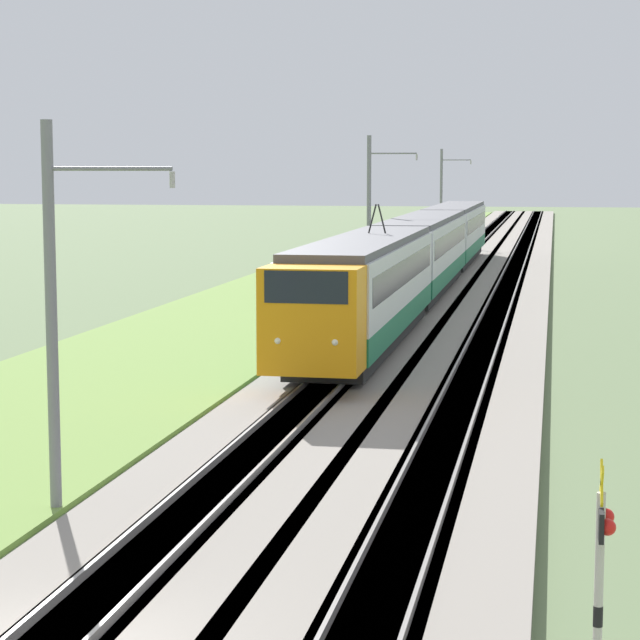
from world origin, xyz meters
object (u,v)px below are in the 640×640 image
at_px(crossing_signal_far, 601,563).
at_px(catenary_mast_far, 442,197).
at_px(passenger_train, 424,250).
at_px(catenary_mast_near, 55,313).
at_px(catenary_mast_mid, 370,214).

bearing_deg(crossing_signal_far, catenary_mast_far, 96.32).
bearing_deg(passenger_train, crossing_signal_far, 8.41).
xyz_separation_m(passenger_train, catenary_mast_far, (40.87, 2.76, 1.73)).
xyz_separation_m(crossing_signal_far, catenary_mast_near, (7.20, 9.81, 1.96)).
height_order(passenger_train, catenary_mast_near, catenary_mast_near).
relative_size(catenary_mast_mid, catenary_mast_far, 1.01).
height_order(crossing_signal_far, catenary_mast_far, catenary_mast_far).
bearing_deg(crossing_signal_far, catenary_mast_near, 143.72).
bearing_deg(catenary_mast_near, passenger_train, -3.90).
height_order(passenger_train, crossing_signal_far, passenger_train).
bearing_deg(passenger_train, catenary_mast_near, -3.90).
relative_size(passenger_train, catenary_mast_mid, 7.34).
bearing_deg(catenary_mast_near, catenary_mast_mid, 0.01).
xyz_separation_m(catenary_mast_near, catenary_mast_mid, (40.66, 0.01, 0.38)).
bearing_deg(passenger_train, catenary_mast_mid, -94.26).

